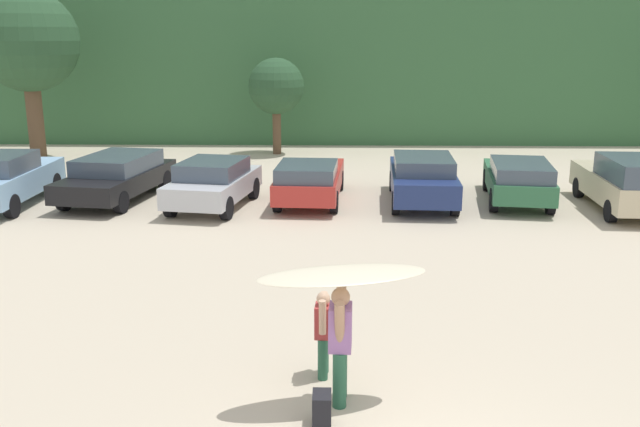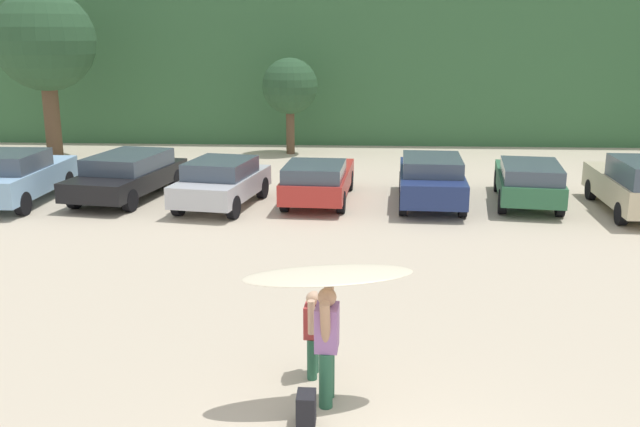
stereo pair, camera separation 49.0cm
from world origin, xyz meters
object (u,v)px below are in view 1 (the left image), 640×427
object	(u,v)px
parked_car_sky_blue	(4,179)
person_child	(323,329)
parked_car_red	(310,179)
parked_car_black	(117,175)
person_adult	(340,338)
parked_car_silver	(214,182)
parked_car_champagne	(630,182)
parked_car_navy	(422,178)
parked_car_forest_green	(518,179)
backpack_dropped	(322,410)
surfboard_cream	(343,275)

from	to	relation	value
parked_car_sky_blue	person_child	size ratio (longest dim) A/B	3.48
parked_car_sky_blue	parked_car_red	world-z (taller)	parked_car_sky_blue
parked_car_black	person_child	distance (m)	12.99
parked_car_black	person_adult	size ratio (longest dim) A/B	3.01
parked_car_silver	parked_car_champagne	bearing A→B (deg)	-81.45
parked_car_silver	parked_car_sky_blue	bearing A→B (deg)	99.26
parked_car_silver	person_child	bearing A→B (deg)	-152.32
parked_car_sky_blue	parked_car_navy	distance (m)	12.21
parked_car_navy	parked_car_champagne	world-z (taller)	parked_car_champagne
parked_car_forest_green	backpack_dropped	size ratio (longest dim) A/B	10.33
parked_car_forest_green	surfboard_cream	distance (m)	13.06
parked_car_red	parked_car_forest_green	bearing A→B (deg)	-86.51
parked_car_silver	parked_car_forest_green	xyz separation A→B (m)	(8.91, 0.74, -0.00)
parked_car_sky_blue	parked_car_navy	xyz separation A→B (m)	(12.19, 0.61, -0.04)
person_adult	backpack_dropped	size ratio (longest dim) A/B	3.65
person_child	parked_car_navy	bearing A→B (deg)	-101.02
parked_car_silver	backpack_dropped	xyz separation A→B (m)	(3.33, -11.71, -0.52)
parked_car_champagne	person_adult	bearing A→B (deg)	145.60
person_child	parked_car_black	bearing A→B (deg)	-57.44
parked_car_silver	parked_car_forest_green	distance (m)	8.94
parked_car_navy	surfboard_cream	xyz separation A→B (m)	(-2.49, -11.80, 1.06)
parked_car_sky_blue	parked_car_red	distance (m)	8.89
parked_car_sky_blue	parked_car_black	world-z (taller)	parked_car_sky_blue
backpack_dropped	parked_car_black	bearing A→B (deg)	116.85
parked_car_champagne	backpack_dropped	bearing A→B (deg)	146.37
parked_car_silver	backpack_dropped	size ratio (longest dim) A/B	9.27
parked_car_red	parked_car_forest_green	world-z (taller)	parked_car_forest_green
backpack_dropped	person_child	bearing A→B (deg)	90.17
person_adult	person_child	distance (m)	0.81
parked_car_navy	parked_car_forest_green	xyz separation A→B (m)	(2.83, 0.08, -0.04)
parked_car_black	parked_car_champagne	distance (m)	14.90
person_adult	parked_car_red	bearing A→B (deg)	-83.04
person_adult	parked_car_black	bearing A→B (deg)	-58.11
person_child	surfboard_cream	distance (m)	1.38
parked_car_sky_blue	parked_car_forest_green	bearing A→B (deg)	-87.33
parked_car_sky_blue	parked_car_champagne	size ratio (longest dim) A/B	0.98
parked_car_silver	parked_car_forest_green	bearing A→B (deg)	-75.39
person_adult	surfboard_cream	size ratio (longest dim) A/B	0.70
parked_car_navy	person_adult	world-z (taller)	person_adult
person_adult	surfboard_cream	xyz separation A→B (m)	(0.02, -0.04, 0.90)
parked_car_champagne	person_child	size ratio (longest dim) A/B	3.56
parked_car_navy	parked_car_black	bearing A→B (deg)	91.26
parked_car_sky_blue	parked_car_forest_green	xyz separation A→B (m)	(15.03, 0.68, -0.08)
parked_car_silver	parked_car_forest_green	size ratio (longest dim) A/B	0.90
parked_car_navy	backpack_dropped	bearing A→B (deg)	170.59
parked_car_sky_blue	surfboard_cream	size ratio (longest dim) A/B	1.93
parked_car_sky_blue	backpack_dropped	size ratio (longest dim) A/B	10.08
parked_car_silver	parked_car_navy	distance (m)	6.12
parked_car_forest_green	parked_car_black	bearing A→B (deg)	97.06
parked_car_navy	person_child	distance (m)	11.35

